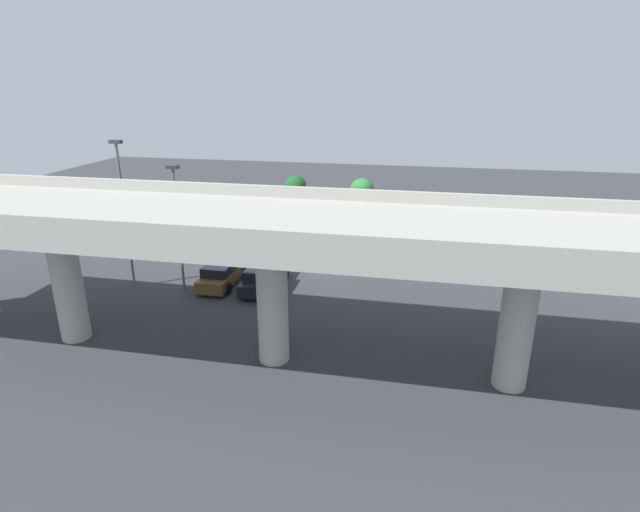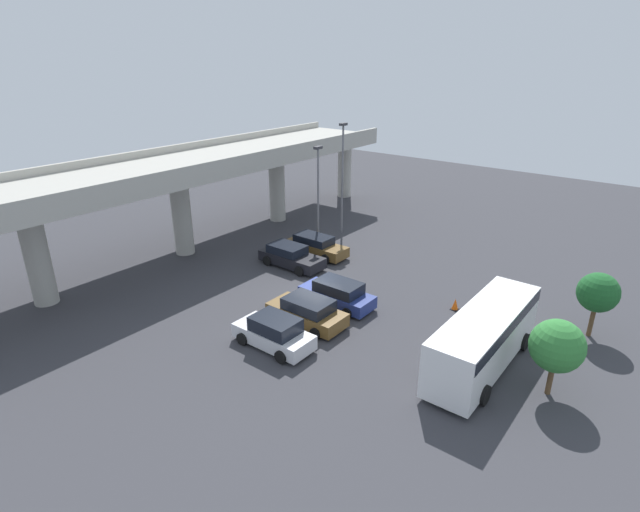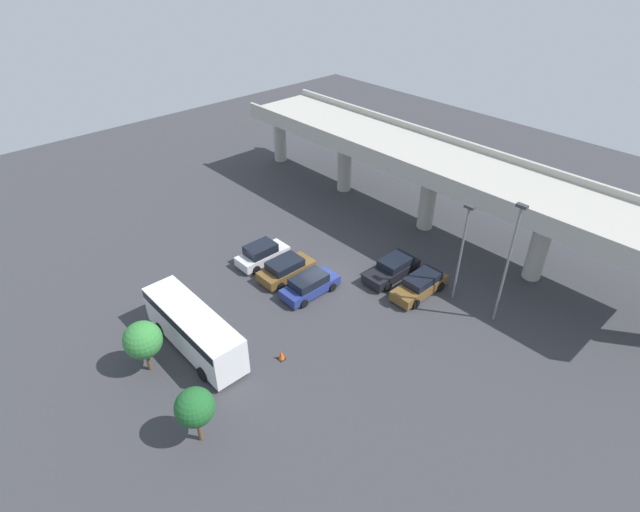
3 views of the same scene
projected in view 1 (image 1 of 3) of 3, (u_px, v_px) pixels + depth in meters
The scene contains 13 objects.
ground_plane at pixel (326, 266), 35.03m from camera, with size 89.21×89.21×0.00m, color #38383D.
highway_overpass at pixel (270, 239), 21.36m from camera, with size 43.04×7.53×7.44m.
parked_car_0 at pixel (406, 253), 35.24m from camera, with size 2.10×4.35×1.68m.
parked_car_1 at pixel (365, 251), 35.65m from camera, with size 2.22×4.53×1.55m.
parked_car_2 at pixel (327, 248), 36.20m from camera, with size 2.10×4.60×1.57m.
parked_car_3 at pixel (264, 277), 31.06m from camera, with size 2.13×4.85×1.54m.
parked_car_4 at pixel (223, 273), 31.67m from camera, with size 2.01×4.83×1.52m.
shuttle_bus at pixel (355, 206), 44.26m from camera, with size 8.77×2.65×2.90m.
lamp_post_near_aisle at pixel (124, 205), 29.81m from camera, with size 0.70×0.35×9.07m.
lamp_post_mid_lot at pixel (178, 219), 29.51m from camera, with size 0.70×0.35×7.72m.
tree_front_left at pixel (362, 191), 46.90m from camera, with size 2.33×2.33×3.63m.
tree_front_centre at pixel (296, 186), 48.42m from camera, with size 2.10×2.10×3.63m.
traffic_cone at pixel (295, 229), 42.46m from camera, with size 0.44×0.44×0.70m.
Camera 1 is at (-6.18, 32.21, 12.34)m, focal length 28.00 mm.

